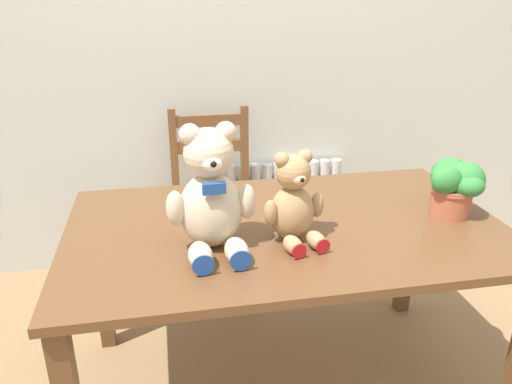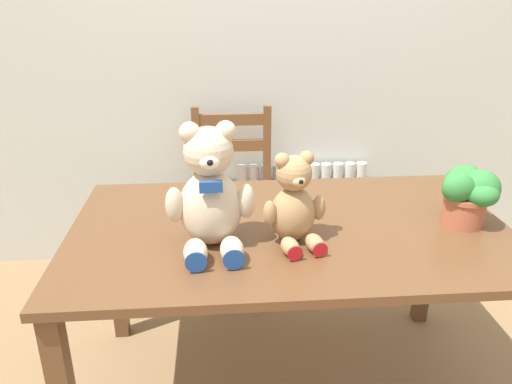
{
  "view_description": "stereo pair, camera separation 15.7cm",
  "coord_description": "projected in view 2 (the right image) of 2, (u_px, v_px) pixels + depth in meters",
  "views": [
    {
      "loc": [
        -0.4,
        -1.08,
        1.49
      ],
      "look_at": [
        -0.13,
        0.35,
        0.9
      ],
      "focal_mm": 35.0,
      "sensor_mm": 36.0,
      "label": 1
    },
    {
      "loc": [
        -0.24,
        -1.1,
        1.49
      ],
      "look_at": [
        -0.13,
        0.35,
        0.9
      ],
      "focal_mm": 35.0,
      "sensor_mm": 36.0,
      "label": 2
    }
  ],
  "objects": [
    {
      "name": "radiator",
      "position": [
        300.0,
        215.0,
        2.93
      ],
      "size": [
        0.75,
        0.1,
        0.57
      ],
      "color": "silver",
      "rests_on": "ground_plane"
    },
    {
      "name": "potted_plant",
      "position": [
        469.0,
        193.0,
        1.71
      ],
      "size": [
        0.21,
        0.21,
        0.2
      ],
      "color": "#B25B3D",
      "rests_on": "dining_table"
    },
    {
      "name": "teddy_bear_left",
      "position": [
        210.0,
        195.0,
        1.55
      ],
      "size": [
        0.28,
        0.28,
        0.4
      ],
      "rotation": [
        0.0,
        0.0,
        3.2
      ],
      "color": "beige",
      "rests_on": "dining_table"
    },
    {
      "name": "dining_table",
      "position": [
        289.0,
        247.0,
        1.77
      ],
      "size": [
        1.52,
        0.9,
        0.73
      ],
      "color": "brown",
      "rests_on": "ground_plane"
    },
    {
      "name": "teddy_bear_right",
      "position": [
        294.0,
        205.0,
        1.59
      ],
      "size": [
        0.21,
        0.23,
        0.3
      ],
      "rotation": [
        0.0,
        0.0,
        3.34
      ],
      "color": "tan",
      "rests_on": "dining_table"
    },
    {
      "name": "wall_back",
      "position": [
        261.0,
        29.0,
        2.59
      ],
      "size": [
        8.0,
        0.04,
        2.6
      ],
      "primitive_type": "cube",
      "color": "silver",
      "rests_on": "ground_plane"
    },
    {
      "name": "wooden_chair_behind",
      "position": [
        234.0,
        199.0,
        2.64
      ],
      "size": [
        0.42,
        0.41,
        0.93
      ],
      "rotation": [
        0.0,
        0.0,
        3.14
      ],
      "color": "brown",
      "rests_on": "ground_plane"
    }
  ]
}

